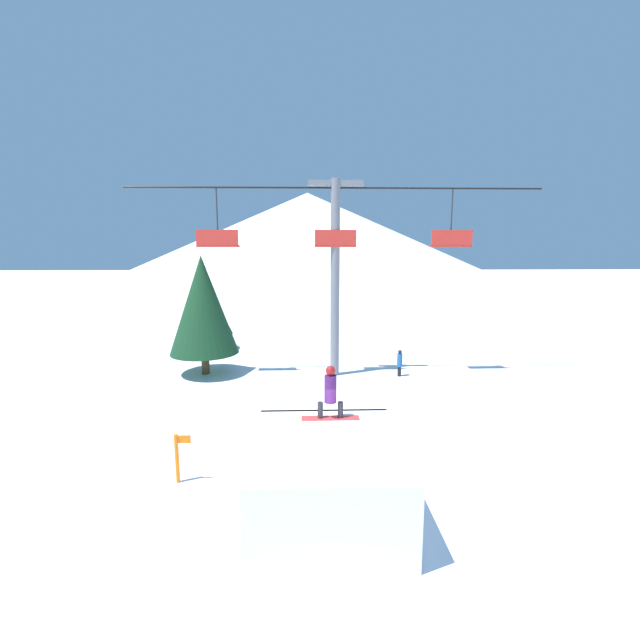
% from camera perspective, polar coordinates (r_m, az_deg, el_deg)
% --- Properties ---
extents(ground_plane, '(220.00, 220.00, 0.00)m').
position_cam_1_polar(ground_plane, '(10.11, 0.69, -25.14)').
color(ground_plane, white).
extents(mountain_ridge, '(76.92, 76.92, 16.89)m').
position_cam_1_polar(mountain_ridge, '(89.33, -1.67, 11.21)').
color(mountain_ridge, silver).
rests_on(mountain_ridge, ground_plane).
extents(snow_ramp, '(3.18, 3.59, 1.72)m').
position_cam_1_polar(snow_ramp, '(9.80, 0.99, -20.40)').
color(snow_ramp, white).
rests_on(snow_ramp, ground_plane).
extents(snowboarder, '(1.38, 0.29, 1.31)m').
position_cam_1_polar(snowboarder, '(10.27, 1.40, -9.69)').
color(snowboarder, '#B22D2D').
rests_on(snowboarder, snow_ramp).
extents(chairlift, '(18.04, 0.44, 8.73)m').
position_cam_1_polar(chairlift, '(19.05, 2.04, 7.99)').
color(chairlift, slate).
rests_on(chairlift, ground_plane).
extents(pine_tree_near, '(3.10, 3.10, 5.47)m').
position_cam_1_polar(pine_tree_near, '(20.09, -15.36, 1.95)').
color(pine_tree_near, '#4C3823').
rests_on(pine_tree_near, ground_plane).
extents(pine_tree_far, '(3.03, 3.03, 4.16)m').
position_cam_1_polar(pine_tree_far, '(25.10, -15.11, 1.79)').
color(pine_tree_far, '#4C3823').
rests_on(pine_tree_far, ground_plane).
extents(trail_marker, '(0.41, 0.10, 1.25)m').
position_cam_1_polar(trail_marker, '(11.61, -18.44, -16.90)').
color(trail_marker, orange).
rests_on(trail_marker, ground_plane).
extents(distant_skier, '(0.24, 0.24, 1.23)m').
position_cam_1_polar(distant_skier, '(19.83, 10.57, -5.52)').
color(distant_skier, black).
rests_on(distant_skier, ground_plane).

